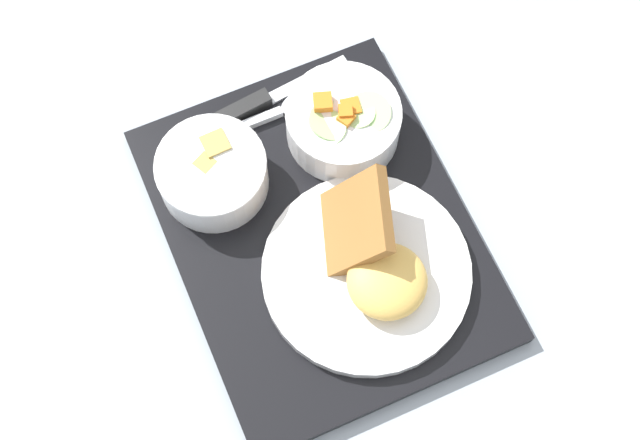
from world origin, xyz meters
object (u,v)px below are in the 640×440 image
Objects in this scene: bowl_salad at (344,121)px; plate_main at (370,269)px; bowl_soup at (212,172)px; spoon at (285,109)px; knife at (252,106)px.

bowl_salad is 0.16m from plate_main.
bowl_soup is 0.19m from plate_main.
plate_main is 0.20m from spoon.
bowl_soup is 0.67× the size of knife.
knife is at bearing 130.44° from bowl_soup.
knife is 1.16× the size of spoon.
spoon is (-0.20, 0.01, -0.01)m from plate_main.
bowl_soup is 0.54× the size of plate_main.
bowl_soup is at bearing -149.06° from plate_main.
knife is at bearing -133.64° from bowl_salad.
bowl_soup reaches higher than spoon.
spoon is (-0.04, 0.10, -0.02)m from bowl_soup.
spoon is (0.02, 0.03, -0.00)m from knife.
bowl_soup is 0.10m from knife.
knife is at bearing 149.86° from spoon.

